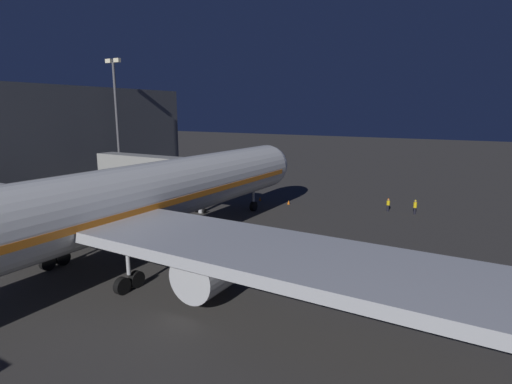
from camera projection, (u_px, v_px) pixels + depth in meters
The scene contains 8 objects.
ground_plane at pixel (200, 233), 41.35m from camera, with size 320.00×320.00×0.00m, color #383533.
airliner_at_gate at pixel (94, 210), 29.84m from camera, with size 56.71×59.11×18.04m.
jet_bridge at pixel (165, 167), 51.11m from camera, with size 19.52×3.40×6.79m.
apron_floodlight_mast at pixel (117, 116), 62.08m from camera, with size 2.90×0.50×19.97m.
ground_crew_near_nose_gear at pixel (388, 204), 49.94m from camera, with size 0.40×0.40×1.65m.
ground_crew_walking_aft at pixel (415, 206), 48.54m from camera, with size 0.40×0.40×1.79m.
traffic_cone_nose_port at pixel (289, 202), 53.88m from camera, with size 0.36×0.36×0.55m, color orange.
traffic_cone_nose_starboard at pixel (260, 199), 56.06m from camera, with size 0.36×0.36×0.55m, color orange.
Camera 1 is at (-25.01, 31.35, 12.31)m, focal length 28.27 mm.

